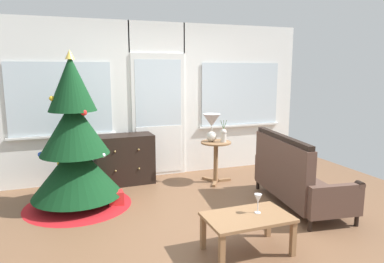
% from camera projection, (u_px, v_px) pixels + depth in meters
% --- Properties ---
extents(ground_plane, '(6.76, 6.76, 0.00)m').
position_uv_depth(ground_plane, '(204.00, 222.00, 4.21)').
color(ground_plane, brown).
extents(back_wall_with_door, '(5.20, 0.14, 2.55)m').
position_uv_depth(back_wall_with_door, '(158.00, 100.00, 5.92)').
color(back_wall_with_door, white).
rests_on(back_wall_with_door, ground).
extents(christmas_tree, '(1.40, 1.40, 2.03)m').
position_uv_depth(christmas_tree, '(75.00, 150.00, 4.60)').
color(christmas_tree, '#4C331E').
rests_on(christmas_tree, ground).
extents(dresser_cabinet, '(0.91, 0.46, 0.78)m').
position_uv_depth(dresser_cabinet, '(125.00, 159.00, 5.59)').
color(dresser_cabinet, black).
rests_on(dresser_cabinet, ground).
extents(settee_sofa, '(0.90, 1.66, 0.96)m').
position_uv_depth(settee_sofa, '(294.00, 178.00, 4.66)').
color(settee_sofa, black).
rests_on(settee_sofa, ground).
extents(side_table, '(0.50, 0.48, 0.66)m').
position_uv_depth(side_table, '(216.00, 153.00, 5.62)').
color(side_table, '#8E6642').
rests_on(side_table, ground).
extents(table_lamp, '(0.28, 0.28, 0.44)m').
position_uv_depth(table_lamp, '(212.00, 124.00, 5.55)').
color(table_lamp, silver).
rests_on(table_lamp, side_table).
extents(flower_vase, '(0.11, 0.10, 0.35)m').
position_uv_depth(flower_vase, '(223.00, 135.00, 5.54)').
color(flower_vase, beige).
rests_on(flower_vase, side_table).
extents(coffee_table, '(0.84, 0.53, 0.38)m').
position_uv_depth(coffee_table, '(248.00, 221.00, 3.47)').
color(coffee_table, '#8E6642').
rests_on(coffee_table, ground).
extents(wine_glass, '(0.08, 0.08, 0.20)m').
position_uv_depth(wine_glass, '(258.00, 199.00, 3.51)').
color(wine_glass, silver).
rests_on(wine_glass, coffee_table).
extents(gift_box, '(0.19, 0.17, 0.19)m').
position_uv_depth(gift_box, '(116.00, 198.00, 4.71)').
color(gift_box, red).
rests_on(gift_box, ground).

